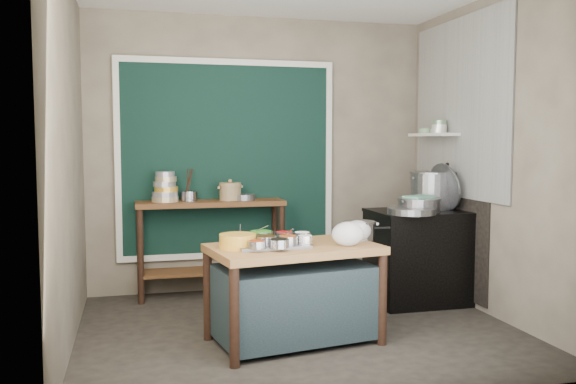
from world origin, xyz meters
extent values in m
cube|color=#2E2A23|center=(0.00, 0.00, -0.01)|extent=(3.50, 3.00, 0.02)
cube|color=#776E5B|center=(0.00, 1.51, 1.40)|extent=(3.50, 0.02, 2.80)
cube|color=#776E5B|center=(-1.76, 0.00, 1.40)|extent=(0.02, 3.00, 2.80)
cube|color=#776E5B|center=(1.76, 0.00, 1.40)|extent=(0.02, 3.00, 2.80)
cube|color=black|center=(-0.35, 1.47, 1.35)|extent=(2.10, 0.02, 1.90)
cube|color=#B2B2AA|center=(1.74, 0.55, 1.85)|extent=(0.02, 1.70, 1.70)
cube|color=black|center=(1.74, 0.65, 0.70)|extent=(0.01, 1.30, 1.30)
cube|color=beige|center=(1.63, 0.85, 1.60)|extent=(0.22, 0.70, 0.03)
cube|color=olive|center=(-0.12, -0.30, 0.38)|extent=(1.35, 0.91, 0.75)
cube|color=#563018|center=(-0.55, 1.28, 0.47)|extent=(1.45, 0.40, 0.95)
cube|color=black|center=(1.35, 0.55, 0.42)|extent=(0.90, 0.68, 0.85)
cube|color=black|center=(1.35, 0.55, 0.86)|extent=(0.92, 0.69, 0.03)
cube|color=gray|center=(-0.30, -0.31, 0.76)|extent=(0.53, 0.39, 0.02)
cylinder|color=gray|center=(-0.19, -0.37, 0.80)|extent=(0.15, 0.15, 0.06)
cylinder|color=gray|center=(-0.17, -0.18, 0.80)|extent=(0.15, 0.15, 0.06)
cylinder|color=gray|center=(-0.35, -0.37, 0.81)|extent=(0.16, 0.16, 0.07)
cylinder|color=gray|center=(-0.52, -0.34, 0.81)|extent=(0.17, 0.17, 0.07)
cylinder|color=gray|center=(-0.35, -0.18, 0.81)|extent=(0.19, 0.19, 0.07)
cylinder|color=gray|center=(-0.44, -0.49, 0.80)|extent=(0.13, 0.13, 0.06)
cylinder|color=gray|center=(-0.29, -0.51, 0.80)|extent=(0.15, 0.15, 0.06)
cylinder|color=gray|center=(-0.03, -0.20, 0.80)|extent=(0.13, 0.13, 0.06)
cylinder|color=gray|center=(-0.50, -0.17, 0.81)|extent=(0.16, 0.16, 0.07)
cylinder|color=silver|center=(-0.05, -0.35, 0.80)|extent=(0.12, 0.12, 0.06)
cylinder|color=orange|center=(-0.55, -0.32, 0.80)|extent=(0.34, 0.34, 0.10)
ellipsoid|color=white|center=(0.26, -0.43, 0.84)|extent=(0.26, 0.23, 0.18)
ellipsoid|color=white|center=(0.42, -0.23, 0.83)|extent=(0.25, 0.23, 0.16)
cylinder|color=tan|center=(-0.99, 1.28, 0.97)|extent=(0.26, 0.26, 0.05)
cylinder|color=gray|center=(-0.99, 1.28, 1.02)|extent=(0.25, 0.25, 0.05)
cylinder|color=gold|center=(-0.99, 1.28, 1.07)|extent=(0.23, 0.23, 0.05)
cylinder|color=gray|center=(-0.99, 1.28, 1.12)|extent=(0.22, 0.22, 0.05)
cylinder|color=tan|center=(-0.99, 1.28, 1.17)|extent=(0.21, 0.21, 0.05)
cylinder|color=gray|center=(-0.99, 1.28, 1.22)|extent=(0.18, 0.18, 0.05)
cylinder|color=gray|center=(-0.76, 1.30, 1.00)|extent=(0.18, 0.18, 0.10)
cylinder|color=gray|center=(-0.22, 1.27, 0.98)|extent=(0.26, 0.26, 0.06)
cylinder|color=gray|center=(1.59, 0.53, 1.10)|extent=(0.17, 0.47, 0.45)
cube|color=#569683|center=(1.27, 0.42, 1.02)|extent=(0.31, 0.27, 0.02)
cylinder|color=gray|center=(1.14, 0.30, 0.91)|extent=(0.47, 0.47, 0.06)
cylinder|color=silver|center=(1.63, 0.74, 1.64)|extent=(0.16, 0.16, 0.04)
cylinder|color=silver|center=(1.63, 0.74, 1.68)|extent=(0.15, 0.15, 0.04)
cylinder|color=gray|center=(1.63, 0.74, 1.72)|extent=(0.13, 0.13, 0.04)
cylinder|color=gray|center=(1.63, 1.02, 1.64)|extent=(0.17, 0.17, 0.05)
camera|label=1|loc=(-1.30, -4.70, 1.53)|focal=38.00mm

